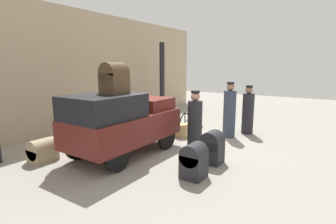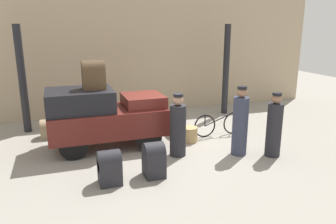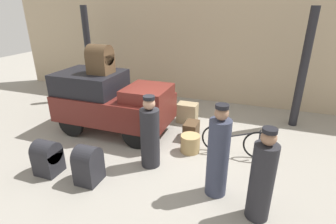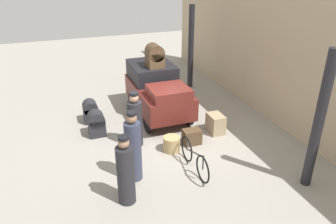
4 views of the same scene
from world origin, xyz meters
The scene contains 16 objects.
ground_plane centered at (0.00, 0.00, 0.00)m, with size 30.00×30.00×0.00m, color gray.
station_building_facade centered at (0.00, 4.08, 2.25)m, with size 16.00×0.15×4.50m.
canopy_pillar_left centered at (-3.86, 2.70, 1.73)m, with size 0.24×0.24×3.46m.
canopy_pillar_right centered at (3.44, 2.70, 1.73)m, with size 0.24×0.24×3.46m.
truck centered at (-1.64, 0.47, 0.96)m, with size 3.25×1.59×1.72m.
bicycle centered at (1.96, 0.29, 0.37)m, with size 1.74×0.04×0.77m.
wicker_basket centered at (0.84, 0.08, 0.22)m, with size 0.49×0.49×0.45m.
porter_lifting_near_truck centered at (0.13, -0.81, 0.77)m, with size 0.44×0.44×1.70m.
porter_with_bicycle centered at (1.74, -1.28, 0.86)m, with size 0.41×0.41×1.88m.
porter_carrying_trunk centered at (2.54, -1.67, 0.79)m, with size 0.40×0.40×1.73m.
trunk_wicker_pale centered at (0.28, 1.80, 0.31)m, with size 0.61×0.44×0.62m.
suitcase_small_leather centered at (0.68, 0.80, 0.23)m, with size 0.36×0.54×0.47m.
suitcase_tan_flat centered at (-1.87, -1.86, 0.40)m, with size 0.50×0.48×0.78m.
trunk_barrel_dark centered at (-3.12, 1.86, 0.27)m, with size 0.61×0.50×0.58m.
trunk_umber_medium centered at (-0.84, -1.82, 0.42)m, with size 0.46×0.51×0.83m.
trunk_on_truck_roof centered at (-1.86, 0.47, 2.11)m, with size 0.60×0.54×0.79m.
Camera 2 is at (-2.80, -8.58, 3.42)m, focal length 35.00 mm.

